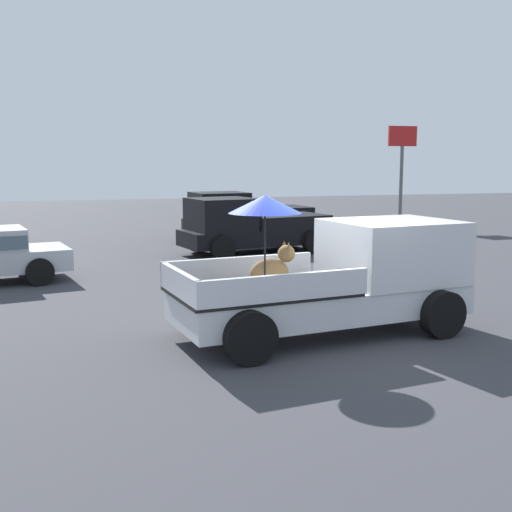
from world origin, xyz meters
TOP-DOWN VIEW (x-y plane):
  - ground_plane at (0.00, 0.00)m, footprint 80.00×80.00m
  - pickup_truck_main at (0.44, 0.04)m, footprint 5.24×2.73m
  - pickup_truck_red at (2.33, 13.03)m, footprint 4.97×2.59m
  - pickup_truck_far at (1.51, 9.44)m, footprint 5.05×2.84m
  - motel_sign at (10.66, 15.98)m, footprint 1.40×0.16m

SIDE VIEW (x-z plane):
  - ground_plane at x=0.00m, z-range 0.00..0.00m
  - pickup_truck_red at x=2.33m, z-range -0.03..1.77m
  - pickup_truck_far at x=1.51m, z-range -0.03..1.77m
  - pickup_truck_main at x=0.44m, z-range -0.24..2.18m
  - motel_sign at x=10.66m, z-range 0.95..5.47m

